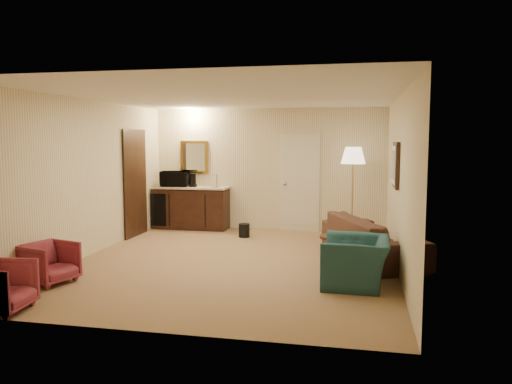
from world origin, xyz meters
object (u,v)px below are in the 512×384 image
rose_chair_near (49,261)px  floor_lamp (352,192)px  coffee_maker (193,180)px  coffee_table (349,253)px  sofa (372,231)px  waste_bin (244,230)px  teal_armchair (356,253)px  microwave (175,177)px  wetbar_cabinet (191,208)px

rose_chair_near → floor_lamp: size_ratio=0.34×
coffee_maker → coffee_table: bearing=-25.2°
sofa → floor_lamp: bearing=-11.9°
coffee_maker → sofa: bearing=-14.1°
rose_chair_near → coffee_maker: 4.45m
rose_chair_near → waste_bin: bearing=-11.0°
teal_armchair → rose_chair_near: (-4.05, -0.76, -0.12)m
floor_lamp → microwave: bearing=175.3°
rose_chair_near → coffee_table: size_ratio=0.70×
microwave → coffee_table: bearing=-45.7°
teal_armchair → rose_chair_near: bearing=-77.7°
sofa → waste_bin: bearing=38.0°
sofa → rose_chair_near: sofa is taller
rose_chair_near → waste_bin: rose_chair_near is taller
sofa → microwave: (-4.17, 2.06, 0.67)m
teal_armchair → rose_chair_near: teal_armchair is taller
teal_armchair → waste_bin: size_ratio=3.62×
coffee_table → coffee_maker: bearing=140.4°
rose_chair_near → coffee_maker: coffee_maker is taller
rose_chair_near → coffee_table: 4.24m
wetbar_cabinet → waste_bin: (1.35, -0.72, -0.32)m
teal_armchair → floor_lamp: (-0.10, 3.30, 0.47)m
sofa → coffee_table: bearing=132.6°
wetbar_cabinet → floor_lamp: size_ratio=0.91×
coffee_table → coffee_maker: (-3.40, 2.81, 0.81)m
floor_lamp → microwave: (-3.82, 0.32, 0.22)m
wetbar_cabinet → waste_bin: wetbar_cabinet is taller
waste_bin → sofa: bearing=-28.8°
rose_chair_near → floor_lamp: 5.69m
waste_bin → coffee_maker: bearing=152.1°
sofa → coffee_maker: coffee_maker is taller
wetbar_cabinet → teal_armchair: size_ratio=1.67×
microwave → sofa: bearing=-35.3°
waste_bin → coffee_table: bearing=-45.3°
coffee_maker → waste_bin: bearing=-13.5°
teal_armchair → coffee_maker: (-3.50, 3.59, 0.64)m
sofa → wetbar_cabinet: bearing=38.3°
microwave → floor_lamp: bearing=-13.8°
rose_chair_near → microwave: microwave is taller
sofa → floor_lamp: (-0.35, 1.75, 0.45)m
waste_bin → microwave: bearing=157.4°
coffee_table → coffee_maker: size_ratio=3.06×
waste_bin → microwave: microwave is taller
floor_lamp → waste_bin: (-2.10, -0.40, -0.77)m
coffee_table → microwave: size_ratio=1.49×
rose_chair_near → floor_lamp: (3.95, 4.06, 0.59)m
sofa → teal_armchair: 1.57m
wetbar_cabinet → floor_lamp: (3.45, -0.32, 0.44)m
floor_lamp → coffee_maker: floor_lamp is taller
wetbar_cabinet → microwave: microwave is taller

